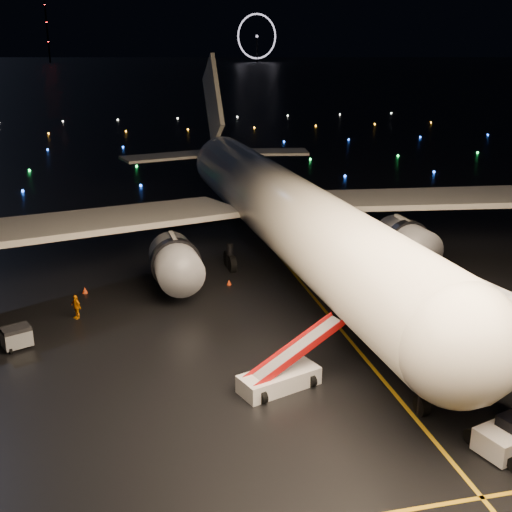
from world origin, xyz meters
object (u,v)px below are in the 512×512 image
object	(u,v)px
airliner	(273,163)
belt_loader	(279,362)
crew_c	(76,307)
baggage_cart_0	(17,338)

from	to	relation	value
airliner	belt_loader	distance (m)	25.69
airliner	crew_c	world-z (taller)	airliner
belt_loader	airliner	bearing A→B (deg)	57.02
baggage_cart_0	airliner	bearing A→B (deg)	10.22
crew_c	baggage_cart_0	bearing A→B (deg)	-79.50
belt_loader	baggage_cart_0	distance (m)	18.51
airliner	baggage_cart_0	world-z (taller)	airliner
airliner	baggage_cart_0	xyz separation A→B (m)	(-21.73, -14.71, -8.53)
airliner	baggage_cart_0	size ratio (longest dim) A/B	35.61
airliner	crew_c	xyz separation A→B (m)	(-17.96, -10.38, -8.38)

